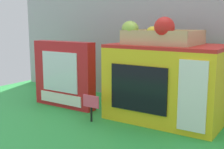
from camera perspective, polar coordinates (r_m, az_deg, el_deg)
The scene contains 6 objects.
ground_plane at distance 1.20m, azimuth 1.34°, elevation -7.61°, with size 1.70×1.70×0.00m, color green.
display_back_panel at distance 1.38m, azimuth 7.54°, elevation 9.59°, with size 1.61×0.03×0.71m, color #A0A3A8.
toy_microwave at distance 1.13m, azimuth 10.56°, elevation -1.49°, with size 0.42×0.27×0.28m.
food_groups_crate at distance 1.10m, azimuth 9.07°, elevation 7.31°, with size 0.28×0.22×0.10m.
cookie_set_box at distance 1.29m, azimuth -9.24°, elevation 0.01°, with size 0.30×0.06×0.28m.
price_sign at distance 1.09m, azimuth -4.06°, elevation -5.73°, with size 0.07×0.01×0.10m.
Camera 1 is at (0.61, -0.97, 0.36)m, focal length 47.48 mm.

